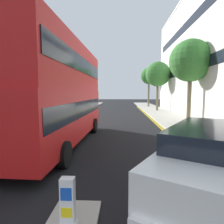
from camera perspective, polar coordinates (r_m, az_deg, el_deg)
The scene contains 10 objects.
sidewalk_right at distance 17.13m, azimuth 21.49°, elevation -4.22°, with size 4.00×80.00×0.14m, color #ADA89E.
sidewalk_left at distance 17.93m, azimuth -22.08°, elevation -3.82°, with size 4.00×80.00×0.14m, color #ADA89E.
kerb_line_outer at distance 14.68m, azimuth 16.12°, elevation -5.92°, with size 0.10×56.00×0.01m, color yellow.
kerb_line_inner at distance 14.64m, azimuth 15.51°, elevation -5.93°, with size 0.10×56.00×0.01m, color yellow.
keep_left_bollard at distance 4.41m, azimuth -12.95°, elevation -25.68°, with size 0.36×0.28×1.11m.
double_decker_bus_away at distance 11.05m, azimuth -14.80°, elevation 6.19°, with size 3.02×10.87×5.64m.
taxi_minivan at distance 5.12m, azimuth 27.27°, elevation -15.80°, with size 3.98×5.11×2.12m.
street_tree_mid at distance 31.56m, azimuth 13.44°, elevation 10.81°, with size 3.87×3.87×7.64m.
street_tree_far at distance 19.86m, azimuth 22.25°, elevation 13.78°, with size 3.91×3.91×7.70m.
street_tree_distant at distance 40.47m, azimuth 10.89°, elevation 10.36°, with size 3.33×3.33×7.89m.
Camera 1 is at (1.08, -0.00, 2.89)m, focal length 30.84 mm.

